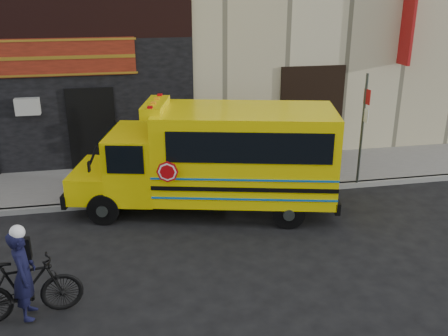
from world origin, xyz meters
TOP-DOWN VIEW (x-y plane):
  - ground at (0.00, 0.00)m, footprint 120.00×120.00m
  - curb at (0.00, 2.60)m, footprint 40.00×0.20m
  - sidewalk at (0.00, 4.10)m, footprint 40.00×3.00m
  - school_bus at (0.14, 1.83)m, footprint 7.21×3.71m
  - sign_pole at (4.44, 2.55)m, footprint 0.07×0.30m
  - bicycle at (-4.08, -2.00)m, footprint 2.02×0.83m
  - cyclist at (-4.06, -2.03)m, footprint 0.43×0.63m

SIDE VIEW (x-z plane):
  - ground at x=0.00m, z-range 0.00..0.00m
  - curb at x=0.00m, z-range 0.00..0.15m
  - sidewalk at x=0.00m, z-range 0.00..0.15m
  - bicycle at x=-4.08m, z-range 0.00..1.18m
  - cyclist at x=-4.06m, z-range 0.00..1.70m
  - school_bus at x=0.14m, z-range 0.05..2.97m
  - sign_pole at x=4.44m, z-range 0.16..3.53m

